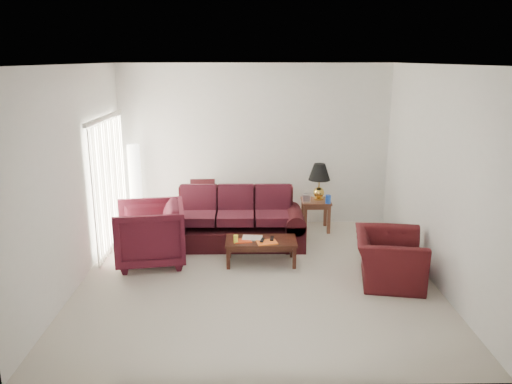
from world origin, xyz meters
The scene contains 19 objects.
floor centered at (0.00, 0.00, 0.00)m, with size 5.00×5.00×0.00m, color beige.
blinds centered at (-2.42, 1.30, 1.08)m, with size 0.10×2.00×2.16m, color silver.
sofa centered at (-0.33, 1.30, 0.47)m, with size 2.30×0.99×0.94m, color black, non-canonical shape.
throw_pillow centered at (-0.95, 2.08, 0.74)m, with size 0.44×0.13×0.44m, color black.
end_table centered at (1.12, 2.05, 0.28)m, with size 0.52×0.52×0.57m, color #522A1C, non-canonical shape.
table_lamp centered at (1.17, 2.11, 0.90)m, with size 0.40×0.40×0.67m, color gold, non-canonical shape.
clock centered at (0.93, 1.94, 0.63)m, with size 0.13×0.05×0.13m, color silver.
blue_canister centered at (1.30, 1.84, 0.64)m, with size 0.10×0.10×0.15m, color blue.
picture_frame centered at (1.00, 2.28, 0.64)m, with size 0.12×0.02×0.14m, color #BDBDC1.
floor_lamp centered at (-2.20, 2.20, 0.80)m, with size 0.26×0.26×1.60m, color white, non-canonical shape.
armchair_left centered at (-1.63, 0.55, 0.47)m, with size 1.01×1.04×0.95m, color #3F0E19.
armchair_right centered at (1.86, -0.17, 0.35)m, with size 1.07×0.94×0.70m, color #3A0D10.
coffee_table centered at (0.07, 0.51, 0.19)m, with size 1.09×0.54×0.38m, color black, non-canonical shape.
magazine_red centered at (-0.21, 0.45, 0.39)m, with size 0.25×0.19×0.01m, color red.
magazine_white centered at (-0.06, 0.57, 0.39)m, with size 0.30×0.23×0.02m, color beige.
magazine_orange centered at (0.16, 0.38, 0.39)m, with size 0.30×0.22×0.02m, color orange.
remote_a centered at (0.09, 0.43, 0.41)m, with size 0.05×0.16×0.02m, color black.
remote_b centered at (0.24, 0.49, 0.41)m, with size 0.05×0.17×0.02m, color black.
yellow_glass centered at (-0.31, 0.39, 0.44)m, with size 0.07×0.07×0.12m, color yellow.
Camera 1 is at (-0.11, -6.69, 3.08)m, focal length 35.00 mm.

